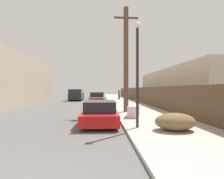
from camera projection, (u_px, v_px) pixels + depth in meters
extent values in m
cube|color=#ADA89E|center=(122.00, 101.00, 25.42)|extent=(4.20, 63.00, 0.12)
cube|color=silver|center=(134.00, 111.00, 10.78)|extent=(1.09, 1.78, 0.65)
cube|color=white|center=(134.00, 106.00, 10.77)|extent=(1.05, 1.71, 0.03)
cube|color=#333335|center=(138.00, 105.00, 11.24)|extent=(0.09, 0.20, 0.02)
cube|color=gray|center=(134.00, 105.00, 11.04)|extent=(0.64, 0.25, 0.01)
cube|color=gray|center=(134.00, 106.00, 10.53)|extent=(0.64, 0.25, 0.01)
cube|color=red|center=(100.00, 115.00, 9.34)|extent=(1.86, 4.30, 0.52)
cube|color=black|center=(100.00, 106.00, 8.96)|extent=(1.56, 2.08, 0.52)
cube|color=#B21414|center=(99.00, 121.00, 7.20)|extent=(1.37, 0.06, 0.18)
cylinder|color=black|center=(89.00, 113.00, 10.63)|extent=(0.22, 0.66, 0.66)
cylinder|color=black|center=(113.00, 113.00, 10.69)|extent=(0.22, 0.66, 0.66)
cylinder|color=black|center=(83.00, 121.00, 7.99)|extent=(0.22, 0.66, 0.66)
cylinder|color=black|center=(116.00, 121.00, 8.05)|extent=(0.22, 0.66, 0.66)
cube|color=gray|center=(97.00, 99.00, 22.18)|extent=(1.98, 4.72, 0.71)
cube|color=black|center=(97.00, 94.00, 21.99)|extent=(1.68, 2.66, 0.56)
cube|color=#B21414|center=(96.00, 99.00, 19.82)|extent=(1.48, 0.06, 0.25)
cylinder|color=black|center=(92.00, 100.00, 23.59)|extent=(0.21, 0.65, 0.64)
cylinder|color=black|center=(104.00, 100.00, 23.66)|extent=(0.21, 0.65, 0.64)
cylinder|color=black|center=(90.00, 102.00, 20.69)|extent=(0.21, 0.65, 0.64)
cylinder|color=black|center=(104.00, 102.00, 20.76)|extent=(0.21, 0.65, 0.64)
cube|color=#232328|center=(77.00, 96.00, 28.27)|extent=(2.00, 5.52, 0.93)
cube|color=#232328|center=(76.00, 91.00, 26.76)|extent=(1.85, 2.49, 0.65)
cube|color=black|center=(76.00, 91.00, 26.76)|extent=(1.89, 2.44, 0.36)
cylinder|color=black|center=(81.00, 98.00, 26.63)|extent=(0.27, 0.86, 0.85)
cylinder|color=black|center=(70.00, 98.00, 26.51)|extent=(0.27, 0.86, 0.85)
cylinder|color=black|center=(83.00, 97.00, 30.03)|extent=(0.27, 0.86, 0.85)
cylinder|color=black|center=(73.00, 97.00, 29.91)|extent=(0.27, 0.86, 0.85)
cylinder|color=brown|center=(126.00, 60.00, 13.01)|extent=(0.36, 0.36, 7.78)
cube|color=brown|center=(126.00, 18.00, 13.00)|extent=(1.80, 0.12, 0.12)
cylinder|color=#232326|center=(137.00, 78.00, 7.63)|extent=(0.12, 0.12, 4.35)
sphere|color=white|center=(137.00, 25.00, 7.63)|extent=(0.26, 0.26, 0.26)
ellipsoid|color=brown|center=(175.00, 122.00, 7.11)|extent=(1.65, 1.23, 0.71)
cube|color=brown|center=(138.00, 94.00, 24.13)|extent=(0.08, 41.31, 1.89)
cube|color=beige|center=(186.00, 87.00, 20.44)|extent=(6.00, 18.01, 4.05)
cylinder|color=#282D42|center=(119.00, 97.00, 28.89)|extent=(0.28, 0.28, 0.80)
cylinder|color=#337F4C|center=(119.00, 93.00, 28.89)|extent=(0.34, 0.34, 0.63)
sphere|color=tan|center=(119.00, 90.00, 28.89)|extent=(0.24, 0.24, 0.24)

